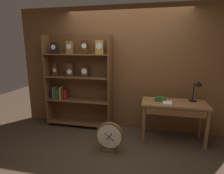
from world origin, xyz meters
The scene contains 8 objects.
ground_plane centered at (0.00, 0.00, 0.00)m, with size 10.00×10.00×0.00m, color #3D2D21.
back_wood_panel centered at (0.00, 1.23, 1.30)m, with size 4.80×0.05×2.60m, color brown.
bookshelf centered at (-1.06, 1.05, 1.04)m, with size 1.45×0.31×2.02m.
workbench centered at (0.98, 0.79, 0.66)m, with size 1.18×0.57×0.76m.
desk_lamp centered at (1.36, 0.92, 1.03)m, with size 0.21×0.21×0.43m.
toolbox_small centered at (0.72, 0.83, 0.80)m, with size 0.21×0.11×0.08m, color #2D5123.
open_repair_manual centered at (0.85, 0.71, 0.77)m, with size 0.16×0.22×0.03m, color silver.
round_clock_large centered at (-0.11, 0.15, 0.27)m, with size 0.49×0.11×0.53m.
Camera 1 is at (0.56, -2.65, 1.78)m, focal length 29.52 mm.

